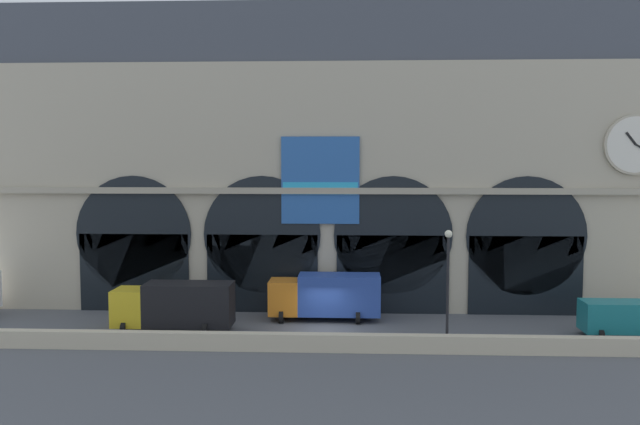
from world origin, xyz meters
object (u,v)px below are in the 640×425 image
at_px(box_truck_midwest, 175,305).
at_px(van_east, 625,317).
at_px(street_lamp_quayside, 448,273).
at_px(box_truck_center, 326,295).

xyz_separation_m(box_truck_midwest, van_east, (27.96, 0.07, -0.45)).
xyz_separation_m(van_east, street_lamp_quayside, (-11.31, -3.16, 3.17)).
bearing_deg(street_lamp_quayside, box_truck_midwest, 169.48).
distance_m(box_truck_center, street_lamp_quayside, 10.12).
bearing_deg(van_east, street_lamp_quayside, -164.37).
height_order(box_truck_midwest, box_truck_center, same).
relative_size(box_truck_midwest, street_lamp_quayside, 1.09).
bearing_deg(van_east, box_truck_midwest, -179.85).
relative_size(box_truck_midwest, box_truck_center, 1.00).
relative_size(box_truck_center, van_east, 1.44).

